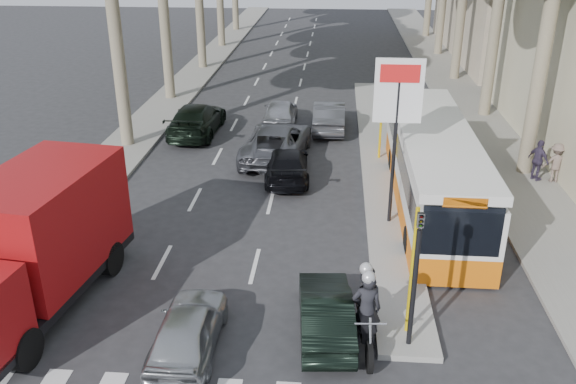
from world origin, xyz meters
name	(u,v)px	position (x,y,z in m)	size (l,w,h in m)	color
ground	(279,306)	(0.00, 0.00, 0.00)	(120.00, 120.00, 0.00)	#28282B
sidewalk_right	(452,83)	(8.60, 25.00, 0.06)	(3.20, 70.00, 0.12)	gray
median_left	(201,67)	(-8.00, 28.00, 0.06)	(2.40, 64.00, 0.12)	gray
traffic_island	(379,159)	(3.25, 11.00, 0.08)	(1.50, 26.00, 0.16)	gray
billboard	(397,119)	(3.25, 5.00, 3.70)	(1.50, 12.10, 5.60)	yellow
traffic_light_island	(417,258)	(3.25, -1.50, 2.49)	(0.16, 0.41, 3.60)	black
silver_hatchback	(188,329)	(-1.95, -2.00, 0.61)	(1.45, 3.61, 1.23)	#A6AAAE
dark_hatchback	(326,312)	(1.26, -1.00, 0.59)	(1.26, 3.60, 1.19)	black
queue_car_a	(277,142)	(-1.10, 10.98, 0.75)	(2.49, 5.41, 1.50)	#52535A
queue_car_b	(287,164)	(-0.50, 8.78, 0.61)	(1.71, 4.20, 1.22)	black
queue_car_c	(280,113)	(-1.37, 15.46, 0.69)	(1.62, 4.03, 1.37)	#A0A2A8
queue_car_d	(329,116)	(1.06, 15.09, 0.70)	(1.49, 4.26, 1.40)	#4C4D53
queue_car_e	(197,119)	(-5.22, 13.92, 0.73)	(2.06, 5.06, 1.47)	black
red_truck	(33,242)	(-6.27, -0.32, 1.85)	(3.28, 6.81, 3.50)	black
city_bus	(433,166)	(4.80, 6.63, 1.53)	(2.45, 11.02, 2.90)	orange
motorcycle	(365,307)	(2.20, -1.24, 0.95)	(0.91, 2.46, 2.09)	black
pedestrian_near	(538,160)	(9.20, 9.11, 0.93)	(0.95, 0.47, 1.62)	#3B314A
pedestrian_far	(556,163)	(9.84, 9.02, 0.89)	(0.99, 0.44, 1.54)	#6F5D53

